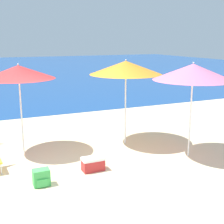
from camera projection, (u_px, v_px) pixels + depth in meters
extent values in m
plane|color=beige|center=(77.00, 180.00, 6.30)|extent=(60.00, 60.00, 0.00)
cylinder|color=white|center=(22.00, 116.00, 7.62)|extent=(0.04, 0.04, 1.85)
cone|color=red|center=(18.00, 72.00, 7.37)|extent=(1.73, 1.73, 0.32)
sphere|color=white|center=(18.00, 64.00, 7.33)|extent=(0.04, 0.04, 0.04)
cylinder|color=white|center=(125.00, 109.00, 8.34)|extent=(0.04, 0.04, 1.88)
cone|color=orange|center=(126.00, 68.00, 8.08)|extent=(1.90, 1.90, 0.35)
sphere|color=white|center=(126.00, 60.00, 8.04)|extent=(0.04, 0.04, 0.04)
cylinder|color=white|center=(190.00, 119.00, 7.39)|extent=(0.04, 0.04, 1.85)
cone|color=pink|center=(193.00, 72.00, 7.14)|extent=(1.85, 1.85, 0.37)
sphere|color=white|center=(194.00, 63.00, 7.09)|extent=(0.04, 0.04, 0.04)
cylinder|color=silver|center=(1.00, 169.00, 6.53)|extent=(0.02, 0.02, 0.24)
cube|color=#47B756|center=(41.00, 177.00, 6.02)|extent=(0.32, 0.22, 0.33)
cube|color=#47B756|center=(43.00, 183.00, 5.93)|extent=(0.22, 0.03, 0.15)
cube|color=#B72828|center=(93.00, 165.00, 6.72)|extent=(0.47, 0.26, 0.24)
cube|color=white|center=(93.00, 159.00, 6.69)|extent=(0.48, 0.27, 0.06)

